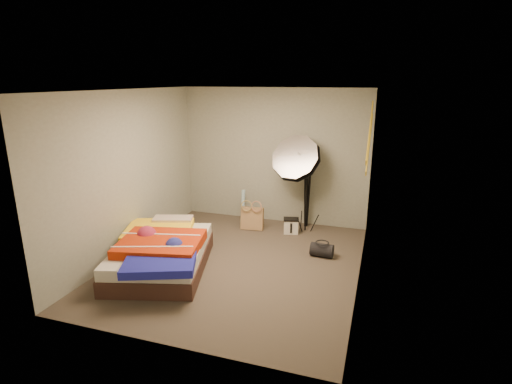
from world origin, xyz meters
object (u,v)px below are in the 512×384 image
at_px(bed, 161,252).
at_px(photo_umbrella, 297,160).
at_px(duffel_bag, 322,250).
at_px(tote_bag, 252,218).
at_px(wrapping_roll, 243,206).
at_px(camera_tripod, 307,183).
at_px(camera_case, 291,226).

relative_size(bed, photo_umbrella, 1.14).
distance_m(duffel_bag, bed, 2.41).
bearing_deg(tote_bag, wrapping_roll, 125.55).
relative_size(tote_bag, camera_tripod, 0.28).
height_order(duffel_bag, camera_tripod, camera_tripod).
distance_m(camera_case, duffel_bag, 1.05).
bearing_deg(tote_bag, bed, -117.09).
bearing_deg(wrapping_roll, tote_bag, -48.53).
bearing_deg(camera_tripod, bed, -124.84).
bearing_deg(duffel_bag, camera_case, 134.01).
relative_size(wrapping_roll, duffel_bag, 1.79).
distance_m(wrapping_roll, camera_case, 1.09).
height_order(tote_bag, camera_case, tote_bag).
bearing_deg(photo_umbrella, tote_bag, -168.25).
bearing_deg(bed, camera_tripod, 55.16).
height_order(wrapping_roll, camera_tripod, camera_tripod).
xyz_separation_m(camera_case, photo_umbrella, (0.05, 0.14, 1.18)).
relative_size(wrapping_roll, camera_tripod, 0.43).
bearing_deg(camera_tripod, photo_umbrella, -115.28).
bearing_deg(wrapping_roll, camera_tripod, 5.19).
xyz_separation_m(wrapping_roll, photo_umbrella, (1.07, -0.18, 1.00)).
bearing_deg(camera_case, duffel_bag, -63.83).
bearing_deg(camera_tripod, wrapping_roll, -174.81).
relative_size(camera_case, photo_umbrella, 0.14).
bearing_deg(wrapping_roll, bed, -100.93).
xyz_separation_m(camera_case, bed, (-1.45, -1.92, 0.13)).
xyz_separation_m(bed, camera_tripod, (1.64, 2.35, 0.57)).
bearing_deg(wrapping_roll, camera_case, -17.49).
relative_size(tote_bag, wrapping_roll, 0.66).
relative_size(photo_umbrella, camera_tripod, 1.26).
distance_m(wrapping_roll, duffel_bag, 2.04).
distance_m(duffel_bag, photo_umbrella, 1.65).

